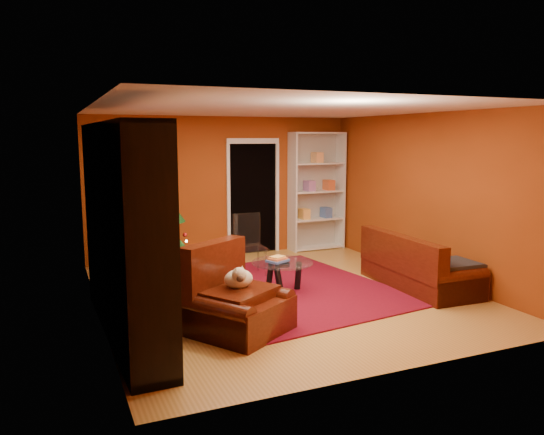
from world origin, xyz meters
name	(u,v)px	position (x,y,z in m)	size (l,w,h in m)	color
floor	(283,295)	(0.00, 0.00, -0.03)	(5.00, 5.50, 0.05)	#AF7A33
ceiling	(284,107)	(0.00, 0.00, 2.62)	(5.00, 5.50, 0.05)	silver
wall_back	(222,187)	(0.00, 2.77, 1.30)	(5.00, 0.05, 2.60)	#8B3810
wall_left	(93,214)	(-2.52, 0.00, 1.30)	(0.05, 5.50, 2.60)	#8B3810
wall_right	(429,196)	(2.52, 0.00, 1.30)	(0.05, 5.50, 2.60)	#8B3810
doorway	(253,199)	(0.60, 2.73, 1.05)	(1.06, 0.60, 2.16)	black
rug	(282,289)	(0.06, 0.18, 0.01)	(2.94, 3.43, 0.02)	maroon
media_unit	(123,231)	(-2.27, -0.70, 1.19)	(0.48, 3.10, 2.38)	black
christmas_tree	(157,212)	(-1.42, 1.81, 1.03)	(1.19, 1.19, 2.12)	black
gift_box_teal	(164,261)	(-1.27, 2.08, 0.14)	(0.29, 0.29, 0.29)	#216E6D
gift_box_green	(181,266)	(-1.09, 1.65, 0.14)	(0.28, 0.28, 0.28)	#2F6B2A
gift_box_red	(167,260)	(-1.19, 2.28, 0.11)	(0.23, 0.23, 0.23)	#A91916
white_bookshelf	(317,191)	(1.89, 2.57, 1.16)	(1.10, 0.40, 2.38)	white
armchair	(239,298)	(-1.08, -1.19, 0.41)	(1.06, 1.06, 0.83)	#350F06
dog	(238,279)	(-1.06, -1.12, 0.61)	(0.40, 0.30, 0.27)	beige
sofa	(420,260)	(2.02, -0.48, 0.41)	(1.92, 0.86, 0.83)	#350F06
coffee_table	(282,277)	(0.02, 0.07, 0.23)	(0.88, 0.88, 0.55)	gray
acrylic_chair	(251,248)	(-0.07, 1.12, 0.45)	(0.46, 0.50, 0.90)	#66605B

